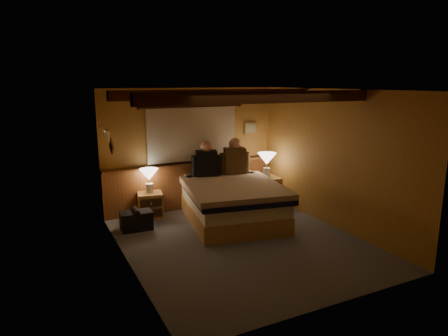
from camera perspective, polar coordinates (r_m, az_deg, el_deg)
floor at (r=6.52m, az=2.46°, el=-10.47°), size 4.20×4.20×0.00m
ceiling at (r=6.02m, az=2.67°, el=11.11°), size 4.20×4.20×0.00m
wall_back at (r=8.03m, az=-4.70°, el=2.76°), size 3.60×0.00×3.60m
wall_left at (r=5.54m, az=-13.98°, el=-1.89°), size 0.00×4.20×4.20m
wall_right at (r=7.19m, az=15.23°, el=1.25°), size 0.00×4.20×4.20m
wall_front at (r=4.50m, az=15.63°, el=-5.26°), size 3.60×0.00×3.60m
wainscot at (r=8.12m, az=-4.44°, el=-2.29°), size 3.60×0.23×0.94m
curtain_window at (r=7.92m, az=-4.55°, el=4.98°), size 2.18×0.09×1.11m
ceiling_beams at (r=6.15m, az=1.98°, el=10.30°), size 3.60×1.65×0.16m
coat_rail at (r=7.00m, az=-16.37°, el=4.77°), size 0.05×0.55×0.24m
framed_print at (r=8.55m, az=3.80°, el=5.72°), size 0.30×0.04×0.25m
bed at (r=7.31m, az=1.16°, el=-4.81°), size 1.94×2.35×0.72m
nightstand_left at (r=7.65m, az=-10.49°, el=-5.26°), size 0.51×0.47×0.49m
nightstand_right at (r=8.28m, az=5.85°, el=-3.36°), size 0.57×0.52×0.60m
lamp_left at (r=7.52m, az=-10.66°, el=-1.13°), size 0.35×0.35×0.45m
lamp_right at (r=8.16m, az=6.15°, el=1.12°), size 0.38×0.38×0.50m
person_left at (r=7.74m, az=-2.53°, el=0.92°), size 0.57×0.33×0.72m
person_right at (r=7.95m, az=1.54°, el=1.32°), size 0.59×0.34×0.74m
duffel_bag at (r=7.13m, az=-12.41°, el=-7.29°), size 0.55×0.35×0.39m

